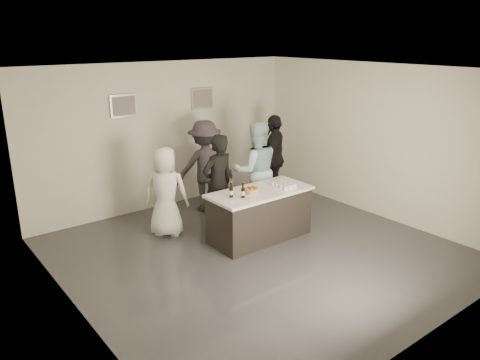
{
  "coord_description": "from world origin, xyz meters",
  "views": [
    {
      "loc": [
        -4.64,
        -5.45,
        3.52
      ],
      "look_at": [
        0.0,
        0.5,
        1.15
      ],
      "focal_mm": 35.0,
      "sensor_mm": 36.0,
      "label": 1
    }
  ],
  "objects": [
    {
      "name": "person_guest_right",
      "position": [
        2.01,
        1.87,
        0.94
      ],
      "size": [
        1.14,
        1.05,
        1.88
      ],
      "primitive_type": "imported",
      "rotation": [
        0.0,
        0.0,
        3.83
      ],
      "color": "black",
      "rests_on": "ground"
    },
    {
      "name": "ceiling",
      "position": [
        0.0,
        0.0,
        3.0
      ],
      "size": [
        6.0,
        6.0,
        0.0
      ],
      "primitive_type": "plane",
      "rotation": [
        3.14,
        0.0,
        0.0
      ],
      "color": "white"
    },
    {
      "name": "candles",
      "position": [
        0.01,
        0.19,
        0.9
      ],
      "size": [
        0.24,
        0.08,
        0.01
      ],
      "primitive_type": "cube",
      "color": "pink",
      "rests_on": "bar_counter"
    },
    {
      "name": "tumbler_cluster",
      "position": [
        0.86,
        0.33,
        0.94
      ],
      "size": [
        0.3,
        0.4,
        0.08
      ],
      "primitive_type": "cube",
      "color": "gold",
      "rests_on": "bar_counter"
    },
    {
      "name": "wall_back",
      "position": [
        0.0,
        3.0,
        1.5
      ],
      "size": [
        6.0,
        0.04,
        3.0
      ],
      "primitive_type": "cube",
      "color": "silver",
      "rests_on": "ground"
    },
    {
      "name": "wall_front",
      "position": [
        0.0,
        -3.0,
        1.5
      ],
      "size": [
        6.0,
        0.04,
        3.0
      ],
      "primitive_type": "cube",
      "color": "silver",
      "rests_on": "ground"
    },
    {
      "name": "person_main_black",
      "position": [
        -0.0,
        1.14,
        0.92
      ],
      "size": [
        0.7,
        0.49,
        1.83
      ],
      "primitive_type": "imported",
      "rotation": [
        0.0,
        0.0,
        3.22
      ],
      "color": "black",
      "rests_on": "ground"
    },
    {
      "name": "picture_right",
      "position": [
        0.9,
        2.97,
        2.2
      ],
      "size": [
        0.54,
        0.04,
        0.44
      ],
      "primitive_type": "cube",
      "color": "#B2B2B7",
      "rests_on": "wall_back"
    },
    {
      "name": "floor",
      "position": [
        0.0,
        0.0,
        0.0
      ],
      "size": [
        6.0,
        6.0,
        0.0
      ],
      "primitive_type": "plane",
      "color": "#3D3D42",
      "rests_on": "ground"
    },
    {
      "name": "wall_left",
      "position": [
        -3.0,
        0.0,
        1.5
      ],
      "size": [
        0.04,
        6.0,
        3.0
      ],
      "primitive_type": "cube",
      "color": "silver",
      "rests_on": "ground"
    },
    {
      "name": "person_guest_left",
      "position": [
        -0.83,
        1.59,
        0.82
      ],
      "size": [
        0.93,
        0.93,
        1.63
      ],
      "primitive_type": "imported",
      "rotation": [
        0.0,
        0.0,
        2.36
      ],
      "color": "white",
      "rests_on": "ground"
    },
    {
      "name": "beer_bottle_a",
      "position": [
        -0.22,
        0.46,
        1.03
      ],
      "size": [
        0.07,
        0.07,
        0.26
      ],
      "primitive_type": "cylinder",
      "color": "black",
      "rests_on": "bar_counter"
    },
    {
      "name": "beer_bottle_b",
      "position": [
        -0.08,
        0.32,
        1.03
      ],
      "size": [
        0.07,
        0.07,
        0.26
      ],
      "primitive_type": "cylinder",
      "color": "black",
      "rests_on": "bar_counter"
    },
    {
      "name": "person_guest_back",
      "position": [
        0.44,
        2.23,
        0.94
      ],
      "size": [
        1.36,
        1.01,
        1.88
      ],
      "primitive_type": "imported",
      "rotation": [
        0.0,
        0.0,
        2.86
      ],
      "color": "#342F38",
      "rests_on": "ground"
    },
    {
      "name": "picture_left",
      "position": [
        -0.9,
        2.97,
        2.2
      ],
      "size": [
        0.54,
        0.04,
        0.44
      ],
      "primitive_type": "cube",
      "color": "#B2B2B7",
      "rests_on": "wall_back"
    },
    {
      "name": "cake",
      "position": [
        0.19,
        0.41,
        0.94
      ],
      "size": [
        0.23,
        0.23,
        0.08
      ],
      "primitive_type": "cylinder",
      "color": "gold",
      "rests_on": "bar_counter"
    },
    {
      "name": "person_main_blue",
      "position": [
        1.0,
        1.28,
        0.96
      ],
      "size": [
        1.14,
        1.02,
        1.92
      ],
      "primitive_type": "imported",
      "rotation": [
        0.0,
        0.0,
        2.77
      ],
      "color": "#B1DEE8",
      "rests_on": "ground"
    },
    {
      "name": "bar_counter",
      "position": [
        0.39,
        0.43,
        0.45
      ],
      "size": [
        1.86,
        0.86,
        0.9
      ],
      "primitive_type": "cube",
      "color": "white",
      "rests_on": "ground"
    },
    {
      "name": "wall_right",
      "position": [
        3.0,
        0.0,
        1.5
      ],
      "size": [
        0.04,
        6.0,
        3.0
      ],
      "primitive_type": "cube",
      "color": "silver",
      "rests_on": "ground"
    }
  ]
}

